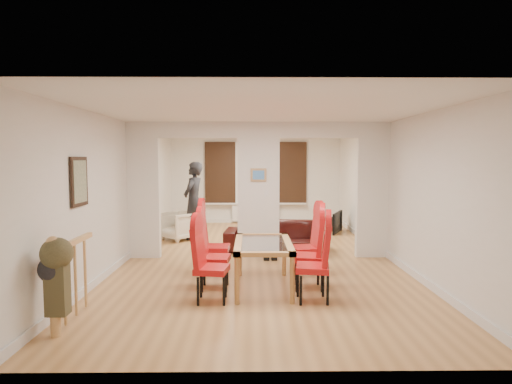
{
  "coord_description": "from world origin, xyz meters",
  "views": [
    {
      "loc": [
        -0.14,
        -8.2,
        1.91
      ],
      "look_at": [
        -0.04,
        0.6,
        1.22
      ],
      "focal_mm": 30.0,
      "sensor_mm": 36.0,
      "label": 1
    }
  ],
  "objects_px": {
    "sofa": "(275,236)",
    "coffee_table": "(274,228)",
    "dining_chair_lc": "(215,243)",
    "bowl": "(271,222)",
    "television": "(334,222)",
    "armchair": "(179,226)",
    "dining_chair_la": "(212,263)",
    "dining_chair_ra": "(313,261)",
    "dining_chair_rb": "(308,252)",
    "dining_table": "(263,265)",
    "person": "(194,201)",
    "bottle": "(273,217)",
    "dining_chair_lb": "(215,253)",
    "dining_chair_rc": "(306,244)"
  },
  "relations": [
    {
      "from": "sofa",
      "to": "coffee_table",
      "type": "bearing_deg",
      "value": 92.43
    },
    {
      "from": "dining_chair_lc",
      "to": "bowl",
      "type": "height_order",
      "value": "dining_chair_lc"
    },
    {
      "from": "sofa",
      "to": "television",
      "type": "height_order",
      "value": "sofa"
    },
    {
      "from": "armchair",
      "to": "television",
      "type": "relative_size",
      "value": 0.78
    },
    {
      "from": "dining_chair_la",
      "to": "dining_chair_ra",
      "type": "distance_m",
      "value": 1.34
    },
    {
      "from": "sofa",
      "to": "bowl",
      "type": "height_order",
      "value": "sofa"
    },
    {
      "from": "dining_chair_rb",
      "to": "coffee_table",
      "type": "relative_size",
      "value": 1.02
    },
    {
      "from": "dining_table",
      "to": "dining_chair_la",
      "type": "bearing_deg",
      "value": -140.19
    },
    {
      "from": "dining_chair_rb",
      "to": "sofa",
      "type": "relative_size",
      "value": 0.53
    },
    {
      "from": "dining_chair_rb",
      "to": "person",
      "type": "distance_m",
      "value": 4.5
    },
    {
      "from": "dining_chair_lc",
      "to": "dining_chair_rb",
      "type": "distance_m",
      "value": 1.56
    },
    {
      "from": "bowl",
      "to": "armchair",
      "type": "bearing_deg",
      "value": -156.03
    },
    {
      "from": "bottle",
      "to": "armchair",
      "type": "bearing_deg",
      "value": -156.75
    },
    {
      "from": "dining_chair_ra",
      "to": "armchair",
      "type": "distance_m",
      "value": 5.07
    },
    {
      "from": "dining_chair_lb",
      "to": "dining_chair_lc",
      "type": "distance_m",
      "value": 0.65
    },
    {
      "from": "coffee_table",
      "to": "bowl",
      "type": "relative_size",
      "value": 4.84
    },
    {
      "from": "dining_chair_rc",
      "to": "bowl",
      "type": "bearing_deg",
      "value": 84.52
    },
    {
      "from": "television",
      "to": "dining_chair_ra",
      "type": "bearing_deg",
      "value": -169.92
    },
    {
      "from": "dining_chair_lc",
      "to": "dining_chair_ra",
      "type": "height_order",
      "value": "dining_chair_lc"
    },
    {
      "from": "dining_chair_ra",
      "to": "dining_chair_rc",
      "type": "distance_m",
      "value": 1.2
    },
    {
      "from": "dining_chair_ra",
      "to": "dining_chair_lb",
      "type": "bearing_deg",
      "value": 166.62
    },
    {
      "from": "dining_chair_lc",
      "to": "dining_chair_rc",
      "type": "xyz_separation_m",
      "value": [
        1.47,
        -0.01,
        -0.02
      ]
    },
    {
      "from": "dining_chair_lb",
      "to": "dining_chair_ra",
      "type": "xyz_separation_m",
      "value": [
        1.35,
        -0.56,
        0.01
      ]
    },
    {
      "from": "dining_table",
      "to": "person",
      "type": "relative_size",
      "value": 0.8
    },
    {
      "from": "dining_chair_lb",
      "to": "coffee_table",
      "type": "height_order",
      "value": "dining_chair_lb"
    },
    {
      "from": "dining_chair_rc",
      "to": "bottle",
      "type": "bearing_deg",
      "value": 83.76
    },
    {
      "from": "dining_chair_lc",
      "to": "sofa",
      "type": "xyz_separation_m",
      "value": [
        1.08,
        1.98,
        -0.25
      ]
    },
    {
      "from": "person",
      "to": "dining_chair_lb",
      "type": "bearing_deg",
      "value": 29.24
    },
    {
      "from": "dining_chair_rc",
      "to": "dining_chair_ra",
      "type": "bearing_deg",
      "value": -103.85
    },
    {
      "from": "dining_chair_rc",
      "to": "coffee_table",
      "type": "relative_size",
      "value": 1.0
    },
    {
      "from": "dining_chair_lc",
      "to": "sofa",
      "type": "bearing_deg",
      "value": 63.47
    },
    {
      "from": "coffee_table",
      "to": "bowl",
      "type": "bearing_deg",
      "value": 174.69
    },
    {
      "from": "dining_chair_la",
      "to": "bottle",
      "type": "height_order",
      "value": "dining_chair_la"
    },
    {
      "from": "television",
      "to": "coffee_table",
      "type": "xyz_separation_m",
      "value": [
        -1.54,
        0.05,
        -0.14
      ]
    },
    {
      "from": "dining_chair_rb",
      "to": "armchair",
      "type": "distance_m",
      "value": 4.6
    },
    {
      "from": "dining_chair_la",
      "to": "coffee_table",
      "type": "distance_m",
      "value": 5.51
    },
    {
      "from": "dining_chair_ra",
      "to": "bottle",
      "type": "height_order",
      "value": "dining_chair_ra"
    },
    {
      "from": "sofa",
      "to": "person",
      "type": "xyz_separation_m",
      "value": [
        -1.86,
        1.28,
        0.61
      ]
    },
    {
      "from": "armchair",
      "to": "coffee_table",
      "type": "bearing_deg",
      "value": 65.72
    },
    {
      "from": "dining_chair_rb",
      "to": "bottle",
      "type": "bearing_deg",
      "value": 105.05
    },
    {
      "from": "dining_chair_lc",
      "to": "television",
      "type": "bearing_deg",
      "value": 58.65
    },
    {
      "from": "dining_chair_lb",
      "to": "bottle",
      "type": "distance_m",
      "value": 4.94
    },
    {
      "from": "dining_chair_lb",
      "to": "television",
      "type": "height_order",
      "value": "dining_chair_lb"
    },
    {
      "from": "sofa",
      "to": "dining_chair_ra",
      "type": "bearing_deg",
      "value": -79.24
    },
    {
      "from": "dining_chair_lb",
      "to": "dining_chair_rb",
      "type": "relative_size",
      "value": 0.96
    },
    {
      "from": "dining_chair_lb",
      "to": "dining_chair_rb",
      "type": "height_order",
      "value": "dining_chair_rb"
    },
    {
      "from": "dining_table",
      "to": "bottle",
      "type": "height_order",
      "value": "dining_table"
    },
    {
      "from": "coffee_table",
      "to": "bowl",
      "type": "xyz_separation_m",
      "value": [
        -0.08,
        0.01,
        0.15
      ]
    },
    {
      "from": "dining_chair_la",
      "to": "dining_chair_rc",
      "type": "bearing_deg",
      "value": 49.59
    },
    {
      "from": "dining_chair_ra",
      "to": "sofa",
      "type": "height_order",
      "value": "dining_chair_ra"
    }
  ]
}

